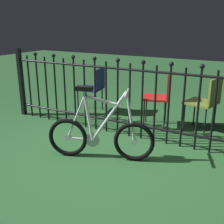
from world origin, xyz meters
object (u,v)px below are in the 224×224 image
Objects in this scene: chair_red at (161,94)px; chair_navy at (94,86)px; chair_olive at (207,99)px; bicycle at (100,135)px.

chair_navy is at bearing 174.24° from chair_red.
chair_red is (1.34, -0.13, 0.03)m from chair_navy.
chair_olive reaches higher than chair_navy.
chair_red is 0.69m from chair_olive.
chair_navy is 1.34m from chair_red.
bicycle is at bearing -100.72° from chair_red.
chair_red is (0.27, 1.42, 0.24)m from bicycle.
chair_red is at bearing -172.03° from chair_olive.
chair_navy is at bearing 124.48° from bicycle.
chair_olive is at bearing 7.97° from chair_red.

